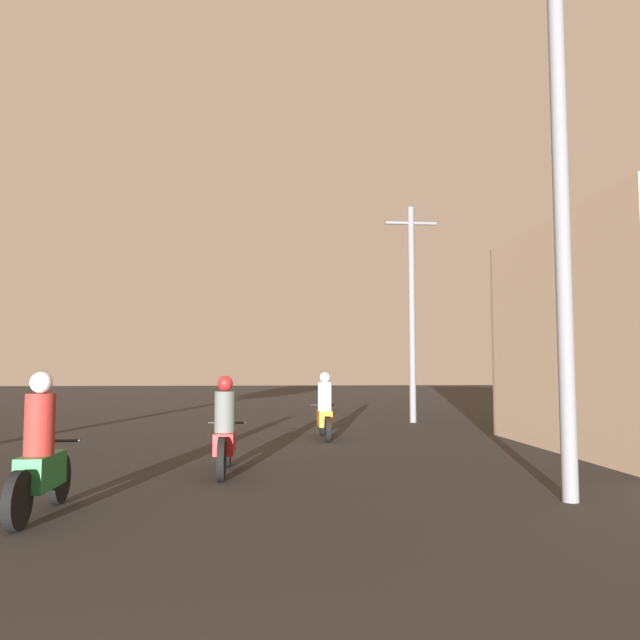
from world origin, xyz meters
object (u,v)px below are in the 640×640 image
at_px(motorcycle_orange, 325,412).
at_px(utility_pole_near, 561,190).
at_px(utility_pole_far, 412,308).
at_px(motorcycle_green, 40,458).
at_px(motorcycle_red, 225,434).

relative_size(motorcycle_orange, utility_pole_near, 0.27).
relative_size(utility_pole_near, utility_pole_far, 1.13).
bearing_deg(utility_pole_far, motorcycle_green, -120.96).
bearing_deg(motorcycle_green, motorcycle_red, 58.71).
relative_size(motorcycle_orange, utility_pole_far, 0.30).
bearing_deg(utility_pole_near, motorcycle_orange, 108.36).
bearing_deg(motorcycle_red, motorcycle_green, -122.81).
bearing_deg(motorcycle_green, utility_pole_far, 62.30).
bearing_deg(motorcycle_red, utility_pole_far, 61.93).
relative_size(motorcycle_red, utility_pole_far, 0.30).
height_order(motorcycle_red, utility_pole_far, utility_pole_far).
bearing_deg(motorcycle_green, motorcycle_orange, 65.82).
bearing_deg(utility_pole_near, motorcycle_green, -177.68).
xyz_separation_m(utility_pole_near, utility_pole_far, (0.70, 11.26, -0.42)).
distance_m(motorcycle_orange, utility_pole_near, 8.20).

